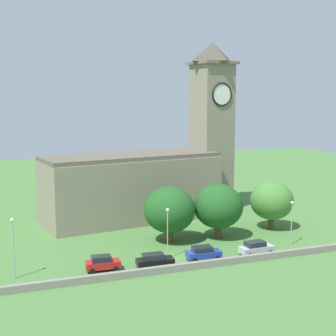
% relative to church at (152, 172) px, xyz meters
% --- Properties ---
extents(ground_plane, '(200.00, 200.00, 0.00)m').
position_rel_church_xyz_m(ground_plane, '(-3.71, -8.13, -8.07)').
color(ground_plane, '#477538').
extents(church, '(36.02, 15.44, 30.79)m').
position_rel_church_xyz_m(church, '(0.00, 0.00, 0.00)').
color(church, gray).
rests_on(church, ground).
extents(quay_barrier, '(55.39, 0.70, 0.90)m').
position_rel_church_xyz_m(quay_barrier, '(-3.71, -27.54, -7.63)').
color(quay_barrier, gray).
rests_on(quay_barrier, ground).
extents(car_red, '(4.33, 2.31, 1.88)m').
position_rel_church_xyz_m(car_red, '(-14.58, -24.04, -7.13)').
color(car_red, red).
rests_on(car_red, ground).
extents(car_black, '(4.79, 2.46, 1.74)m').
position_rel_church_xyz_m(car_black, '(-8.21, -25.12, -7.19)').
color(car_black, black).
rests_on(car_black, ground).
extents(car_blue, '(4.65, 2.51, 1.81)m').
position_rel_church_xyz_m(car_blue, '(-1.33, -24.70, -7.16)').
color(car_blue, '#233D9E').
rests_on(car_blue, ground).
extents(car_silver, '(4.75, 2.35, 1.88)m').
position_rel_church_xyz_m(car_silver, '(6.20, -25.33, -7.12)').
color(car_silver, silver).
rests_on(car_silver, ground).
extents(streetlamp_west_end, '(0.44, 0.44, 7.26)m').
position_rel_church_xyz_m(streetlamp_west_end, '(-24.85, -23.00, -3.25)').
color(streetlamp_west_end, '#9EA0A5').
rests_on(streetlamp_west_end, ground).
extents(streetlamp_west_mid, '(0.44, 0.44, 6.76)m').
position_rel_church_xyz_m(streetlamp_west_mid, '(-5.52, -22.59, -3.54)').
color(streetlamp_west_mid, '#9EA0A5').
rests_on(streetlamp_west_mid, ground).
extents(streetlamp_central, '(0.44, 0.44, 6.39)m').
position_rel_church_xyz_m(streetlamp_central, '(13.31, -23.04, -3.75)').
color(streetlamp_central, '#9EA0A5').
rests_on(streetlamp_central, ground).
extents(tree_churchyard, '(7.50, 7.50, 8.23)m').
position_rel_church_xyz_m(tree_churchyard, '(-2.62, -15.74, -3.24)').
color(tree_churchyard, brown).
rests_on(tree_churchyard, ground).
extents(tree_riverside_west, '(6.91, 6.91, 7.78)m').
position_rel_church_xyz_m(tree_riverside_west, '(15.32, -14.62, -3.43)').
color(tree_riverside_west, brown).
rests_on(tree_riverside_west, ground).
extents(tree_riverside_east, '(7.38, 7.38, 8.22)m').
position_rel_church_xyz_m(tree_riverside_east, '(4.99, -16.30, -3.20)').
color(tree_riverside_east, brown).
rests_on(tree_riverside_east, ground).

